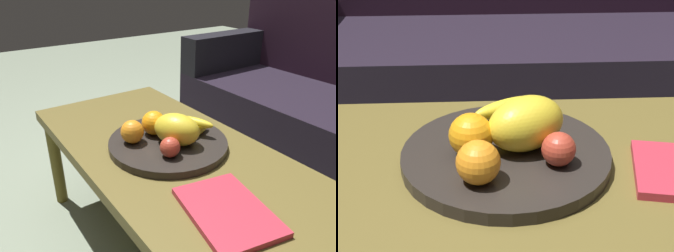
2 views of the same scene
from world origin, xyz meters
TOP-DOWN VIEW (x-y plane):
  - coffee_table at (0.00, 0.00)m, footprint 1.21×0.55m
  - fruit_bowl at (-0.05, 0.01)m, footprint 0.39×0.39m
  - melon_large_front at (-0.01, 0.01)m, footprint 0.18×0.16m
  - orange_front at (-0.10, -0.10)m, footprint 0.08×0.08m
  - orange_left at (-0.11, -0.01)m, footprint 0.08×0.08m
  - apple_front at (0.04, -0.05)m, footprint 0.06×0.06m
  - banana_bunch at (-0.03, 0.09)m, footprint 0.15×0.15m
  - magazine at (0.30, -0.07)m, footprint 0.28×0.23m

SIDE VIEW (x-z plane):
  - coffee_table at x=0.00m, z-range 0.17..0.62m
  - magazine at x=0.30m, z-range 0.45..0.46m
  - fruit_bowl at x=-0.05m, z-range 0.45..0.47m
  - banana_bunch at x=-0.03m, z-range 0.47..0.53m
  - apple_front at x=0.04m, z-range 0.47..0.53m
  - orange_front at x=-0.10m, z-range 0.47..0.55m
  - orange_left at x=-0.11m, z-range 0.47..0.55m
  - melon_large_front at x=-0.01m, z-range 0.47..0.57m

